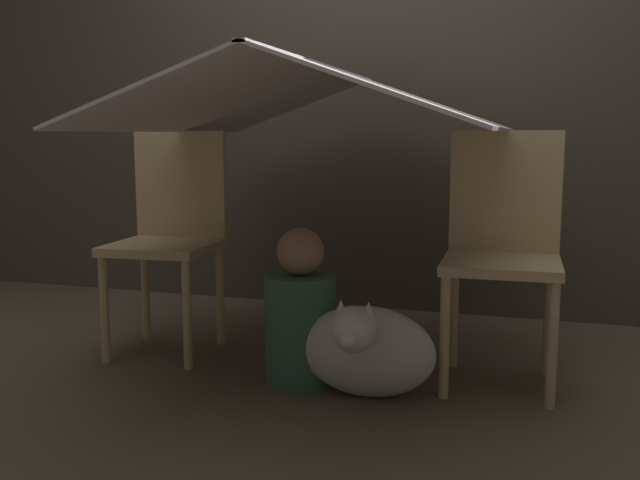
% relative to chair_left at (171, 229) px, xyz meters
% --- Properties ---
extents(ground_plane, '(8.80, 8.80, 0.00)m').
position_rel_chair_left_xyz_m(ground_plane, '(0.70, -0.21, -0.52)').
color(ground_plane, brown).
extents(wall_back, '(7.00, 0.05, 2.50)m').
position_rel_chair_left_xyz_m(wall_back, '(0.70, 0.99, 0.73)').
color(wall_back, '#4C4238').
rests_on(wall_back, ground_plane).
extents(chair_left, '(0.45, 0.45, 0.94)m').
position_rel_chair_left_xyz_m(chair_left, '(0.00, 0.00, 0.00)').
color(chair_left, '#D1B27F').
rests_on(chair_left, ground_plane).
extents(chair_right, '(0.43, 0.43, 0.94)m').
position_rel_chair_left_xyz_m(chair_right, '(1.39, 0.00, 0.00)').
color(chair_right, '#D1B27F').
rests_on(chair_right, ground_plane).
extents(sheet_canopy, '(1.39, 1.53, 0.25)m').
position_rel_chair_left_xyz_m(sheet_canopy, '(0.70, -0.08, 0.54)').
color(sheet_canopy, silver).
extents(person_front, '(0.27, 0.27, 0.59)m').
position_rel_chair_left_xyz_m(person_front, '(0.68, -0.26, -0.27)').
color(person_front, '#38664C').
rests_on(person_front, ground_plane).
extents(dog, '(0.49, 0.39, 0.39)m').
position_rel_chair_left_xyz_m(dog, '(0.95, -0.35, -0.34)').
color(dog, silver).
rests_on(dog, ground_plane).
extents(floor_cushion, '(0.38, 0.30, 0.10)m').
position_rel_chair_left_xyz_m(floor_cushion, '(0.82, 0.09, -0.47)').
color(floor_cushion, '#E5CC66').
rests_on(floor_cushion, ground_plane).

